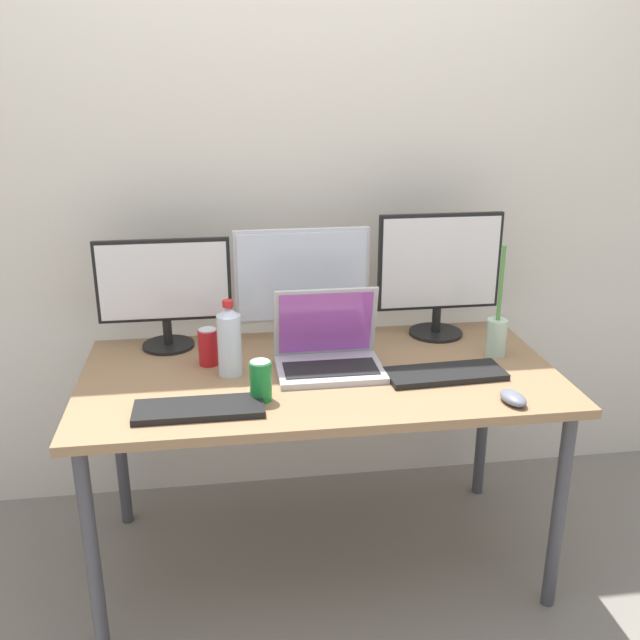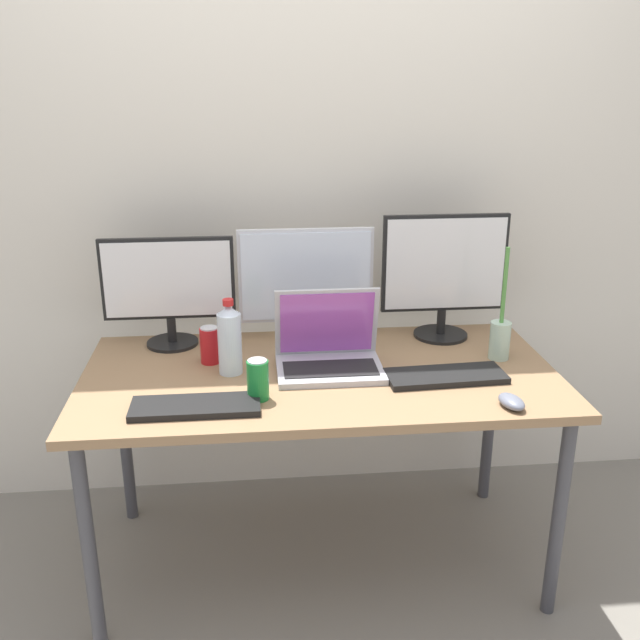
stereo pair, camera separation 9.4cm
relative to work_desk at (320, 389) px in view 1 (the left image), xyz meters
The scene contains 14 objects.
ground_plane 0.68m from the work_desk, ahead, with size 16.00×16.00×0.00m, color gray.
wall_back 0.86m from the work_desk, 90.00° to the left, with size 7.00×0.08×2.60m, color silver.
work_desk is the anchor object (origin of this frame).
monitor_left 0.65m from the work_desk, 149.67° to the left, with size 0.46×0.18×0.39m.
monitor_center 0.41m from the work_desk, 93.79° to the left, with size 0.48×0.20×0.41m.
monitor_right 0.64m from the work_desk, 30.44° to the left, with size 0.45×0.20×0.46m.
laptop_silver 0.13m from the work_desk, 40.71° to the left, with size 0.35×0.25×0.26m.
keyboard_main 0.41m from the work_desk, 13.98° to the right, with size 0.38×0.15×0.02m, color black.
keyboard_aux 0.46m from the work_desk, 148.40° to the right, with size 0.38×0.14×0.02m, color black.
mouse_by_keyboard 0.63m from the work_desk, 30.53° to the right, with size 0.06×0.11×0.03m, color slate.
water_bottle 0.34m from the work_desk, behind, with size 0.08×0.08×0.25m.
soda_can_near_keyboard 0.40m from the work_desk, 162.35° to the left, with size 0.07×0.07×0.13m.
soda_can_by_laptop 0.30m from the work_desk, 138.11° to the right, with size 0.07×0.07×0.13m.
bamboo_vase 0.64m from the work_desk, ahead, with size 0.07×0.07×0.39m.
Camera 1 is at (-0.31, -2.13, 1.68)m, focal length 40.00 mm.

